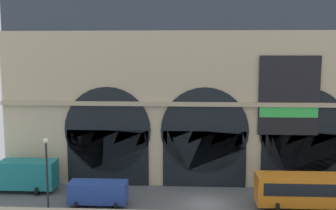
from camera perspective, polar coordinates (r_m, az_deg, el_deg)
ground_plane at (r=38.91m, az=5.20°, el=-13.43°), size 200.00×200.00×0.00m
station_building at (r=43.79m, az=5.09°, el=2.36°), size 41.72×4.88×20.72m
box_truck_west at (r=44.05m, az=-19.79°, el=-9.02°), size 7.50×2.91×3.12m
van_midwest at (r=38.55m, az=-9.58°, el=-11.74°), size 5.20×2.48×2.20m
bus_mideast at (r=39.22m, az=20.14°, el=-10.93°), size 11.00×3.25×3.10m
street_lamp_quayside at (r=35.34m, az=-16.34°, el=-8.34°), size 0.44×0.44×6.90m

